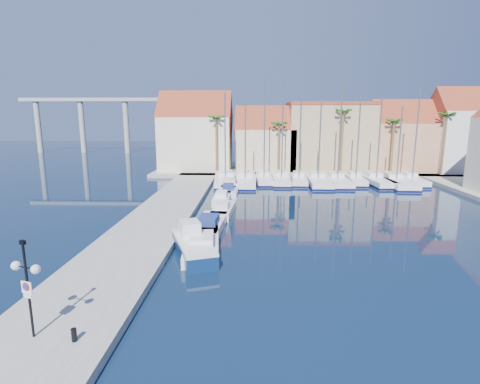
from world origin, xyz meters
name	(u,v)px	position (x,y,z in m)	size (l,w,h in m)	color
ground	(255,301)	(0.00, 0.00, 0.00)	(260.00, 260.00, 0.00)	black
quay_west	(154,224)	(-9.00, 13.50, 0.25)	(6.00, 77.00, 0.50)	gray
shore_north	(310,170)	(10.00, 48.00, 0.25)	(54.00, 16.00, 0.50)	gray
lamp_post	(26,274)	(-9.45, -4.33, 3.33)	(1.41, 0.72, 4.31)	black
bollard	(74,335)	(-7.56, -4.60, 0.78)	(0.23, 0.23, 0.57)	black
fishing_boat	(193,245)	(-4.39, 6.71, 0.73)	(4.09, 6.60, 2.19)	#0D2650
motorboat_west_0	(202,244)	(-3.87, 7.63, 0.51)	(3.08, 7.68, 1.40)	white
motorboat_west_1	(210,225)	(-3.87, 12.60, 0.51)	(2.68, 7.14, 1.40)	white
motorboat_west_2	(223,210)	(-3.10, 17.89, 0.51)	(2.28, 5.93, 1.40)	white
motorboat_west_3	(222,198)	(-3.66, 23.30, 0.51)	(1.86, 5.47, 1.40)	white
motorboat_west_4	(228,190)	(-3.21, 27.78, 0.51)	(2.26, 6.28, 1.40)	white
motorboat_west_5	(230,184)	(-3.30, 31.94, 0.51)	(2.49, 7.30, 1.40)	white
motorboat_west_6	(231,178)	(-3.45, 37.08, 0.51)	(2.61, 6.76, 1.40)	white
sailboat_0	(225,179)	(-4.17, 36.02, 0.57)	(3.93, 11.99, 12.95)	white
sailboat_1	(245,180)	(-1.22, 35.48, 0.55)	(3.31, 11.98, 11.74)	white
sailboat_2	(264,178)	(1.48, 36.51, 0.66)	(2.83, 8.79, 14.98)	white
sailboat_3	(281,179)	(4.10, 36.47, 0.62)	(3.00, 9.79, 14.28)	white
sailboat_4	(299,179)	(6.62, 36.17, 0.61)	(2.79, 8.54, 12.28)	white
sailboat_5	(317,180)	(9.27, 35.57, 0.56)	(3.26, 11.23, 11.59)	white
sailboat_6	(337,180)	(12.06, 35.69, 0.60)	(2.85, 10.55, 14.46)	white
sailboat_7	(355,179)	(14.89, 36.27, 0.62)	(2.78, 8.29, 12.60)	white
sailboat_8	(375,180)	(17.70, 36.26, 0.57)	(3.53, 11.07, 12.26)	white
sailboat_9	(395,181)	(20.24, 35.24, 0.55)	(3.58, 11.87, 11.04)	white
sailboat_10	(411,179)	(22.92, 36.24, 0.63)	(2.37, 8.59, 13.69)	white
building_0	(196,135)	(-10.00, 47.00, 6.52)	(12.30, 9.00, 13.50)	beige
building_1	(265,142)	(2.00, 47.00, 5.30)	(10.30, 8.00, 11.00)	tan
building_2	(328,136)	(13.00, 48.00, 6.26)	(14.20, 10.20, 11.50)	tan
building_3	(400,139)	(25.00, 47.00, 5.86)	(10.30, 8.00, 12.00)	tan
building_4	(457,133)	(34.00, 46.00, 6.97)	(8.30, 8.00, 14.00)	silver
palm_0	(216,120)	(-6.00, 42.00, 9.08)	(2.60, 2.60, 10.15)	brown
palm_1	(279,126)	(4.00, 42.00, 8.14)	(2.60, 2.60, 9.15)	brown
palm_2	(343,114)	(14.00, 42.00, 10.02)	(2.60, 2.60, 11.15)	brown
palm_3	(394,123)	(22.00, 42.00, 8.61)	(2.60, 2.60, 9.65)	brown
palm_4	(447,117)	(30.00, 42.00, 9.55)	(2.60, 2.60, 10.65)	brown
viaduct	(107,114)	(-39.07, 82.00, 10.25)	(48.00, 2.20, 14.45)	#9E9E99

